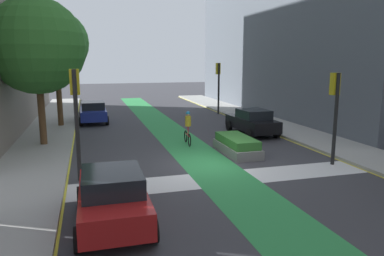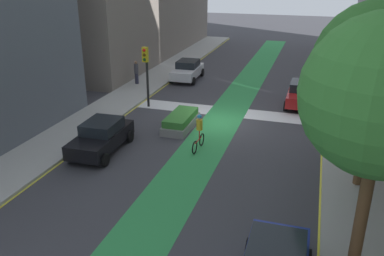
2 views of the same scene
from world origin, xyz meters
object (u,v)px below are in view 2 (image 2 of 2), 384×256
at_px(car_black_right_far, 101,136).
at_px(car_white_right_near, 188,70).
at_px(cyclist_in_lane, 199,131).
at_px(car_red_left_near, 302,94).
at_px(median_planter, 181,121).
at_px(pedestrian_sidewalk_right_a, 136,72).
at_px(traffic_signal_near_left, 320,79).
at_px(traffic_signal_near_right, 146,65).
at_px(street_tree_far, 384,97).
at_px(street_tree_near, 377,65).

height_order(car_black_right_far, car_white_right_near, same).
distance_m(car_white_right_near, cyclist_in_lane, 13.77).
bearing_deg(car_red_left_near, median_planter, 44.64).
xyz_separation_m(car_red_left_near, pedestrian_sidewalk_right_a, (12.67, -1.13, 0.27)).
xyz_separation_m(traffic_signal_near_left, car_red_left_near, (0.97, -4.29, -2.16)).
height_order(traffic_signal_near_right, street_tree_far, street_tree_far).
xyz_separation_m(traffic_signal_near_right, car_red_left_near, (-9.76, -3.50, -2.03)).
bearing_deg(car_black_right_far, median_planter, -123.62).
relative_size(pedestrian_sidewalk_right_a, street_tree_far, 0.23).
bearing_deg(cyclist_in_lane, pedestrian_sidewalk_right_a, -51.16).
bearing_deg(median_planter, pedestrian_sidewalk_right_a, -50.27).
height_order(car_black_right_far, street_tree_near, street_tree_near).
bearing_deg(cyclist_in_lane, traffic_signal_near_right, -46.25).
bearing_deg(car_black_right_far, car_red_left_near, -131.16).
distance_m(pedestrian_sidewalk_right_a, median_planter, 9.77).
distance_m(traffic_signal_near_right, street_tree_far, 17.89).
relative_size(traffic_signal_near_left, street_tree_far, 0.55).
bearing_deg(car_white_right_near, median_planter, 105.88).
xyz_separation_m(car_black_right_far, street_tree_far, (-11.65, 5.73, 4.88)).
distance_m(street_tree_near, street_tree_far, 5.81).
distance_m(traffic_signal_near_left, car_white_right_near, 13.48).
distance_m(car_red_left_near, pedestrian_sidewalk_right_a, 12.73).
bearing_deg(car_white_right_near, pedestrian_sidewalk_right_a, 41.62).
bearing_deg(traffic_signal_near_right, street_tree_near, 150.98).
relative_size(car_white_right_near, street_tree_far, 0.55).
height_order(street_tree_near, median_planter, street_tree_near).
bearing_deg(traffic_signal_near_left, car_white_right_near, -38.72).
distance_m(traffic_signal_near_right, street_tree_near, 14.70).
bearing_deg(street_tree_far, traffic_signal_near_right, -46.44).
height_order(car_black_right_far, street_tree_far, street_tree_far).
height_order(street_tree_near, street_tree_far, street_tree_far).
xyz_separation_m(car_black_right_far, pedestrian_sidewalk_right_a, (3.43, -11.70, 0.27)).
xyz_separation_m(cyclist_in_lane, street_tree_far, (-7.03, 7.42, 4.71)).
bearing_deg(car_red_left_near, street_tree_far, 98.41).
distance_m(car_red_left_near, car_black_right_far, 14.04).
height_order(traffic_signal_near_left, median_planter, traffic_signal_near_left).
relative_size(street_tree_near, street_tree_far, 0.98).
height_order(traffic_signal_near_right, car_white_right_near, traffic_signal_near_right).
height_order(pedestrian_sidewalk_right_a, street_tree_far, street_tree_far).
relative_size(car_red_left_near, street_tree_near, 0.56).
bearing_deg(street_tree_far, traffic_signal_near_left, -83.18).
distance_m(car_red_left_near, car_white_right_near, 10.23).
bearing_deg(car_black_right_far, street_tree_far, 153.80).
height_order(car_black_right_far, cyclist_in_lane, cyclist_in_lane).
xyz_separation_m(car_red_left_near, cyclist_in_lane, (4.62, 8.88, 0.17)).
distance_m(car_black_right_far, street_tree_far, 13.87).
height_order(traffic_signal_near_right, cyclist_in_lane, traffic_signal_near_right).
height_order(car_red_left_near, car_white_right_near, same).
distance_m(cyclist_in_lane, street_tree_far, 11.25).
xyz_separation_m(car_white_right_near, pedestrian_sidewalk_right_a, (3.27, 2.90, 0.27)).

